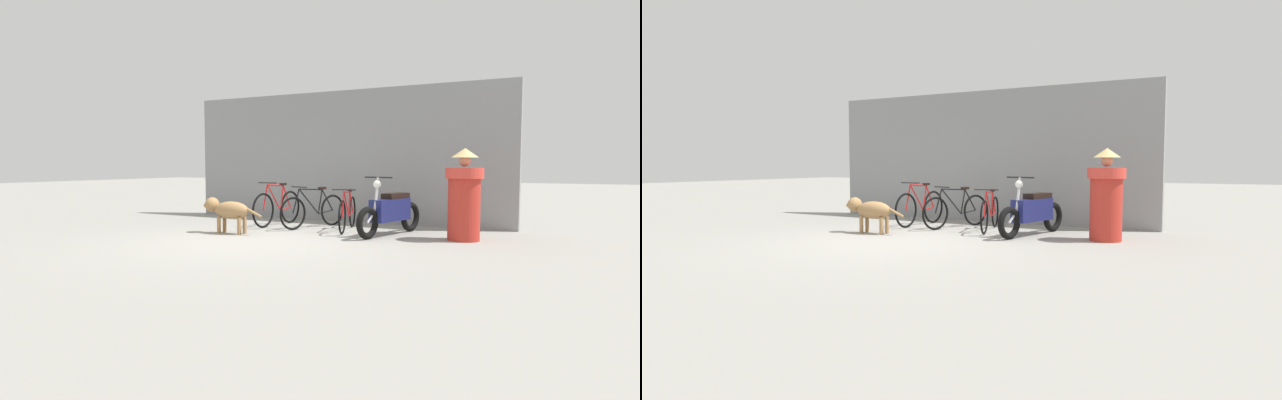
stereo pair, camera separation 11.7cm
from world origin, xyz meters
TOP-DOWN VIEW (x-y plane):
  - ground_plane at (0.00, 0.00)m, footprint 60.00×60.00m
  - shop_wall_back at (0.00, 3.39)m, footprint 7.71×0.20m
  - bicycle_0 at (-0.81, 2.01)m, footprint 0.46×1.70m
  - bicycle_1 at (0.05, 2.03)m, footprint 0.66×1.66m
  - bicycle_2 at (0.85, 1.96)m, footprint 0.54×1.68m
  - motorcycle at (1.81, 1.73)m, footprint 0.68×1.91m
  - stray_dog at (-0.98, 0.54)m, footprint 1.29×0.36m
  - person_in_robes at (3.14, 1.71)m, footprint 0.89×0.89m

SIDE VIEW (x-z plane):
  - ground_plane at x=0.00m, z-range 0.00..0.00m
  - bicycle_2 at x=0.85m, z-range -0.07..0.76m
  - bicycle_1 at x=0.05m, z-range -0.07..0.78m
  - bicycle_0 at x=-0.81m, z-range -0.08..0.85m
  - motorcycle at x=1.81m, z-range -0.11..0.97m
  - stray_dog at x=-0.98m, z-range 0.11..0.78m
  - person_in_robes at x=3.14m, z-range -0.01..1.56m
  - shop_wall_back at x=0.00m, z-range 0.00..2.94m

